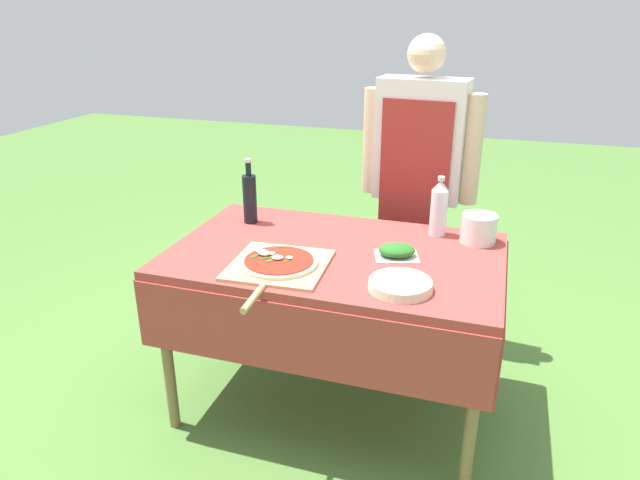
{
  "coord_description": "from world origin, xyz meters",
  "views": [
    {
      "loc": [
        0.59,
        -2.04,
        1.67
      ],
      "look_at": [
        -0.07,
        0.0,
        0.79
      ],
      "focal_mm": 32.0,
      "sensor_mm": 36.0,
      "label": 1
    }
  ],
  "objects_px": {
    "herb_container": "(397,251)",
    "plate_stack": "(400,285)",
    "water_bottle": "(439,208)",
    "mixing_tub": "(479,228)",
    "oil_bottle": "(250,197)",
    "prep_table": "(335,270)",
    "pizza_on_peel": "(278,264)",
    "person_cook": "(419,170)"
  },
  "relations": [
    {
      "from": "herb_container",
      "to": "plate_stack",
      "type": "distance_m",
      "value": 0.28
    },
    {
      "from": "water_bottle",
      "to": "herb_container",
      "type": "bearing_deg",
      "value": -112.72
    },
    {
      "from": "mixing_tub",
      "to": "plate_stack",
      "type": "distance_m",
      "value": 0.58
    },
    {
      "from": "oil_bottle",
      "to": "water_bottle",
      "type": "distance_m",
      "value": 0.84
    },
    {
      "from": "prep_table",
      "to": "oil_bottle",
      "type": "xyz_separation_m",
      "value": [
        -0.46,
        0.2,
        0.2
      ]
    },
    {
      "from": "mixing_tub",
      "to": "pizza_on_peel",
      "type": "bearing_deg",
      "value": -145.19
    },
    {
      "from": "prep_table",
      "to": "herb_container",
      "type": "height_order",
      "value": "herb_container"
    },
    {
      "from": "person_cook",
      "to": "mixing_tub",
      "type": "xyz_separation_m",
      "value": [
        0.32,
        -0.43,
        -0.11
      ]
    },
    {
      "from": "person_cook",
      "to": "pizza_on_peel",
      "type": "height_order",
      "value": "person_cook"
    },
    {
      "from": "pizza_on_peel",
      "to": "plate_stack",
      "type": "relative_size",
      "value": 2.48
    },
    {
      "from": "prep_table",
      "to": "mixing_tub",
      "type": "bearing_deg",
      "value": 27.0
    },
    {
      "from": "prep_table",
      "to": "water_bottle",
      "type": "xyz_separation_m",
      "value": [
        0.37,
        0.31,
        0.21
      ]
    },
    {
      "from": "oil_bottle",
      "to": "herb_container",
      "type": "height_order",
      "value": "oil_bottle"
    },
    {
      "from": "prep_table",
      "to": "person_cook",
      "type": "height_order",
      "value": "person_cook"
    },
    {
      "from": "water_bottle",
      "to": "plate_stack",
      "type": "bearing_deg",
      "value": -95.85
    },
    {
      "from": "person_cook",
      "to": "oil_bottle",
      "type": "bearing_deg",
      "value": 41.85
    },
    {
      "from": "prep_table",
      "to": "plate_stack",
      "type": "xyz_separation_m",
      "value": [
        0.31,
        -0.26,
        0.1
      ]
    },
    {
      "from": "mixing_tub",
      "to": "plate_stack",
      "type": "bearing_deg",
      "value": -113.4
    },
    {
      "from": "water_bottle",
      "to": "herb_container",
      "type": "xyz_separation_m",
      "value": [
        -0.12,
        -0.29,
        -0.1
      ]
    },
    {
      "from": "water_bottle",
      "to": "mixing_tub",
      "type": "xyz_separation_m",
      "value": [
        0.17,
        -0.03,
        -0.06
      ]
    },
    {
      "from": "prep_table",
      "to": "mixing_tub",
      "type": "xyz_separation_m",
      "value": [
        0.54,
        0.28,
        0.15
      ]
    },
    {
      "from": "oil_bottle",
      "to": "water_bottle",
      "type": "height_order",
      "value": "oil_bottle"
    },
    {
      "from": "person_cook",
      "to": "mixing_tub",
      "type": "bearing_deg",
      "value": 132.6
    },
    {
      "from": "herb_container",
      "to": "plate_stack",
      "type": "xyz_separation_m",
      "value": [
        0.06,
        -0.27,
        -0.01
      ]
    },
    {
      "from": "water_bottle",
      "to": "herb_container",
      "type": "relative_size",
      "value": 1.3
    },
    {
      "from": "person_cook",
      "to": "oil_bottle",
      "type": "distance_m",
      "value": 0.85
    },
    {
      "from": "pizza_on_peel",
      "to": "mixing_tub",
      "type": "height_order",
      "value": "mixing_tub"
    },
    {
      "from": "oil_bottle",
      "to": "plate_stack",
      "type": "xyz_separation_m",
      "value": [
        0.78,
        -0.46,
        -0.1
      ]
    },
    {
      "from": "oil_bottle",
      "to": "mixing_tub",
      "type": "relative_size",
      "value": 2.01
    },
    {
      "from": "person_cook",
      "to": "mixing_tub",
      "type": "relative_size",
      "value": 10.48
    },
    {
      "from": "water_bottle",
      "to": "mixing_tub",
      "type": "bearing_deg",
      "value": -10.5
    },
    {
      "from": "oil_bottle",
      "to": "herb_container",
      "type": "distance_m",
      "value": 0.74
    },
    {
      "from": "person_cook",
      "to": "pizza_on_peel",
      "type": "distance_m",
      "value": 1.01
    },
    {
      "from": "prep_table",
      "to": "plate_stack",
      "type": "bearing_deg",
      "value": -39.44
    },
    {
      "from": "herb_container",
      "to": "person_cook",
      "type": "bearing_deg",
      "value": 92.28
    },
    {
      "from": "pizza_on_peel",
      "to": "plate_stack",
      "type": "xyz_separation_m",
      "value": [
        0.48,
        -0.04,
        0.0
      ]
    },
    {
      "from": "person_cook",
      "to": "water_bottle",
      "type": "xyz_separation_m",
      "value": [
        0.15,
        -0.4,
        -0.05
      ]
    },
    {
      "from": "pizza_on_peel",
      "to": "herb_container",
      "type": "distance_m",
      "value": 0.47
    },
    {
      "from": "water_bottle",
      "to": "oil_bottle",
      "type": "bearing_deg",
      "value": -172.75
    },
    {
      "from": "oil_bottle",
      "to": "plate_stack",
      "type": "relative_size",
      "value": 1.32
    },
    {
      "from": "prep_table",
      "to": "water_bottle",
      "type": "height_order",
      "value": "water_bottle"
    },
    {
      "from": "prep_table",
      "to": "pizza_on_peel",
      "type": "xyz_separation_m",
      "value": [
        -0.16,
        -0.22,
        0.1
      ]
    }
  ]
}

